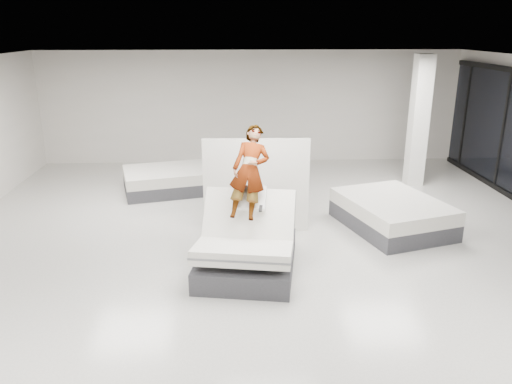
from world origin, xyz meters
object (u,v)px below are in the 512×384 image
remote (261,209)px  flat_bed_right_far (392,214)px  column (419,121)px  person (250,191)px  hero_bed (247,248)px  divider_panel (256,186)px  flat_bed_left_far (167,180)px

remote → flat_bed_right_far: bearing=42.1°
flat_bed_right_far → column: size_ratio=0.80×
person → hero_bed: bearing=-90.0°
hero_bed → remote: (0.22, -0.04, 0.70)m
person → column: bearing=53.9°
divider_panel → flat_bed_right_far: bearing=1.8°
remote → flat_bed_left_far: remote is taller
remote → column: column is taller
divider_panel → flat_bed_right_far: 2.75m
divider_panel → flat_bed_right_far: (2.68, 0.00, -0.62)m
column → flat_bed_left_far: bearing=-177.5°
hero_bed → remote: 0.73m
person → flat_bed_left_far: size_ratio=0.68×
flat_bed_right_far → column: 3.47m
column → hero_bed: bearing=-133.9°
remote → divider_panel: size_ratio=0.07×
remote → flat_bed_left_far: bearing=124.5°
hero_bed → column: 6.43m
remote → flat_bed_right_far: 3.30m
hero_bed → flat_bed_right_far: hero_bed is taller
hero_bed → column: bearing=46.1°
divider_panel → person: bearing=-95.8°
remote → flat_bed_left_far: 4.83m
person → remote: bearing=-57.8°
person → flat_bed_left_far: (-1.84, 3.93, -0.99)m
column → person: bearing=-135.8°
divider_panel → column: (4.15, 2.87, 0.68)m
remote → divider_panel: 1.73m
person → remote: size_ratio=11.22×
remote → column: size_ratio=0.04×
person → flat_bed_right_far: size_ratio=0.62×
divider_panel → flat_bed_left_far: (-2.02, 2.59, -0.64)m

